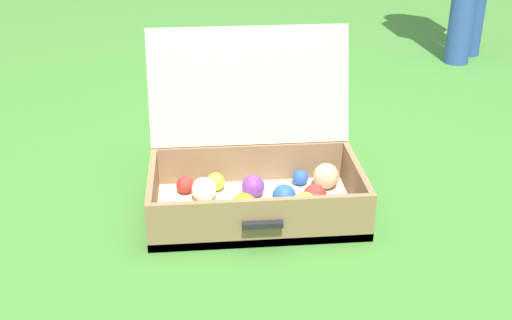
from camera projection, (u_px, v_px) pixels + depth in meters
The scene contains 2 objects.
ground_plane at pixel (273, 200), 2.02m from camera, with size 16.00×16.00×0.00m, color #3D7A2D.
open_suitcase at pixel (259, 173), 1.95m from camera, with size 0.62×0.50×0.50m.
Camera 1 is at (-0.21, -1.76, 0.99)m, focal length 45.64 mm.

